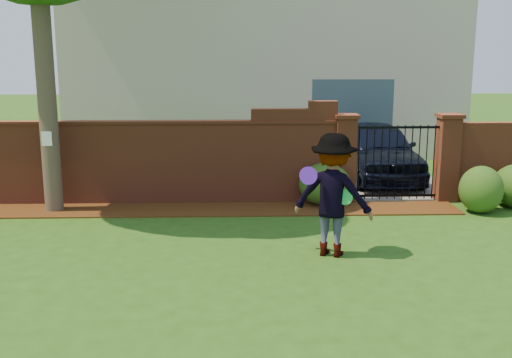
{
  "coord_description": "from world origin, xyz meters",
  "views": [
    {
      "loc": [
        0.1,
        -8.41,
        3.1
      ],
      "look_at": [
        0.42,
        1.4,
        1.05
      ],
      "focal_mm": 41.81,
      "sensor_mm": 36.0,
      "label": 1
    }
  ],
  "objects_px": {
    "man": "(332,196)",
    "frisbee_purple": "(308,176)",
    "frisbee_green": "(345,197)",
    "car": "(379,152)"
  },
  "relations": [
    {
      "from": "car",
      "to": "man",
      "type": "xyz_separation_m",
      "value": [
        -2.08,
        -5.67,
        0.24
      ]
    },
    {
      "from": "car",
      "to": "frisbee_green",
      "type": "bearing_deg",
      "value": -109.21
    },
    {
      "from": "car",
      "to": "frisbee_purple",
      "type": "bearing_deg",
      "value": -114.03
    },
    {
      "from": "car",
      "to": "frisbee_green",
      "type": "height_order",
      "value": "car"
    },
    {
      "from": "car",
      "to": "frisbee_green",
      "type": "xyz_separation_m",
      "value": [
        -1.91,
        -5.82,
        0.25
      ]
    },
    {
      "from": "frisbee_purple",
      "to": "frisbee_green",
      "type": "height_order",
      "value": "frisbee_purple"
    },
    {
      "from": "frisbee_purple",
      "to": "frisbee_green",
      "type": "distance_m",
      "value": 0.66
    },
    {
      "from": "man",
      "to": "frisbee_purple",
      "type": "xyz_separation_m",
      "value": [
        -0.4,
        -0.18,
        0.35
      ]
    },
    {
      "from": "frisbee_purple",
      "to": "frisbee_green",
      "type": "xyz_separation_m",
      "value": [
        0.57,
        0.03,
        -0.34
      ]
    },
    {
      "from": "man",
      "to": "frisbee_purple",
      "type": "bearing_deg",
      "value": 46.54
    }
  ]
}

